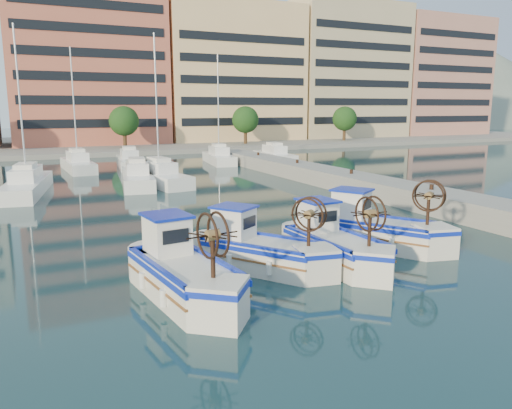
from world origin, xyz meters
name	(u,v)px	position (x,y,z in m)	size (l,w,h in m)	color
ground	(287,267)	(0.00, 0.00, 0.00)	(300.00, 300.00, 0.00)	#1B3E47
quay	(407,194)	(13.00, 8.00, 0.60)	(3.00, 60.00, 1.20)	gray
waterfront	(142,75)	(9.23, 65.04, 11.10)	(180.00, 40.00, 25.60)	gray
hill_east	(487,125)	(140.00, 110.00, 0.00)	(160.00, 160.00, 50.00)	slate
yacht_marina	(94,173)	(-3.46, 27.88, 0.53)	(37.31, 23.07, 11.50)	white
fishing_boat_a	(182,271)	(-4.52, -1.28, 0.87)	(2.64, 5.20, 3.17)	silver
fishing_boat_b	(259,248)	(-1.12, 0.18, 0.81)	(4.13, 4.79, 2.94)	silver
fishing_boat_c	(333,243)	(1.78, -0.42, 0.83)	(2.16, 4.86, 3.00)	silver
fishing_boat_d	(376,228)	(4.79, 0.78, 0.86)	(4.26, 5.12, 3.12)	silver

